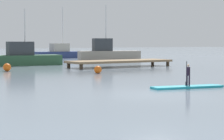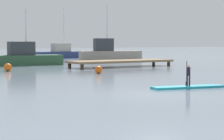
{
  "view_description": "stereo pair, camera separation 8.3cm",
  "coord_description": "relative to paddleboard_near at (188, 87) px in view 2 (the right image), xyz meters",
  "views": [
    {
      "loc": [
        -11.2,
        -14.33,
        2.2
      ],
      "look_at": [
        -1.0,
        1.85,
        0.94
      ],
      "focal_mm": 69.77,
      "sensor_mm": 36.0,
      "label": 1
    },
    {
      "loc": [
        -11.12,
        -14.37,
        2.2
      ],
      "look_at": [
        -1.0,
        1.85,
        0.94
      ],
      "focal_mm": 69.77,
      "sensor_mm": 36.0,
      "label": 2
    }
  ],
  "objects": [
    {
      "name": "paddler_child_solo",
      "position": [
        0.01,
        0.01,
        0.63
      ],
      "size": [
        0.21,
        0.37,
        1.16
      ],
      "color": "black",
      "rests_on": "paddleboard_near"
    },
    {
      "name": "trawler_grey_distant",
      "position": [
        12.36,
        27.24,
        0.79
      ],
      "size": [
        7.34,
        3.52,
        6.4
      ],
      "color": "#9E9384",
      "rests_on": "ground"
    },
    {
      "name": "paddleboard_near",
      "position": [
        0.0,
        0.0,
        0.0
      ],
      "size": [
        3.69,
        1.45,
        0.1
      ],
      "color": "#1E9EB2",
      "rests_on": "ground"
    },
    {
      "name": "mooring_buoy_mid",
      "position": [
        -3.44,
        15.85,
        0.25
      ],
      "size": [
        0.59,
        0.59,
        0.59
      ],
      "primitive_type": "sphere",
      "color": "orange",
      "rests_on": "ground"
    },
    {
      "name": "ground_plane",
      "position": [
        -2.78,
        -1.09,
        -0.05
      ],
      "size": [
        240.0,
        240.0,
        0.0
      ],
      "primitive_type": "plane",
      "color": "gray"
    },
    {
      "name": "mooring_buoy_near",
      "position": [
        1.13,
        10.36,
        0.21
      ],
      "size": [
        0.53,
        0.53,
        0.53
      ],
      "primitive_type": "sphere",
      "color": "orange",
      "rests_on": "ground"
    },
    {
      "name": "motor_boat_small_navy",
      "position": [
        10.99,
        37.06,
        0.62
      ],
      "size": [
        6.91,
        2.17,
        6.72
      ],
      "color": "navy",
      "rests_on": "ground"
    },
    {
      "name": "fishing_boat_green_midground",
      "position": [
        0.35,
        23.16,
        0.66
      ],
      "size": [
        7.52,
        3.16,
        5.22
      ],
      "color": "#2D5638",
      "rests_on": "ground"
    },
    {
      "name": "floating_dock",
      "position": [
        6.7,
        16.08,
        0.44
      ],
      "size": [
        9.42,
        2.83,
        0.59
      ],
      "color": "#846B4C",
      "rests_on": "ground"
    }
  ]
}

